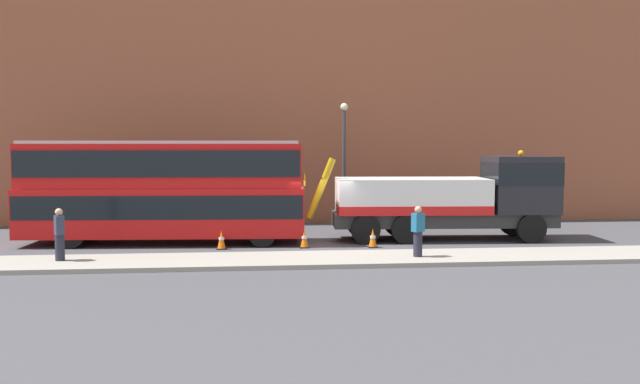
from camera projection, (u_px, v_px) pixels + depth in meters
The scene contains 11 objects.
ground_plane at pixel (320, 243), 26.95m from camera, with size 120.00×120.00×0.00m, color #424247.
near_kerb at pixel (332, 259), 22.78m from camera, with size 60.00×2.80×0.15m, color gray.
building_facade at pixel (305, 60), 33.66m from camera, with size 60.00×1.50×16.00m.
recovery_tow_truck at pixel (455, 197), 27.80m from camera, with size 10.21×3.14×3.67m.
double_decker_bus at pixel (164, 187), 26.62m from camera, with size 11.15×3.17×4.06m.
pedestrian_onlooker at pixel (59, 235), 22.04m from camera, with size 0.41×0.47×1.71m.
pedestrian_bystander at pixel (418, 232), 22.80m from camera, with size 0.48×0.43×1.71m.
traffic_cone_near_bus at pixel (222, 240), 25.36m from camera, with size 0.36×0.36×0.72m.
traffic_cone_midway at pixel (304, 239), 25.71m from camera, with size 0.36×0.36×0.72m.
traffic_cone_near_truck at pixel (373, 238), 25.80m from camera, with size 0.36×0.36×0.72m.
street_lamp at pixel (344, 153), 31.99m from camera, with size 0.36×0.36×5.83m.
Camera 1 is at (-2.66, -26.60, 4.00)m, focal length 38.11 mm.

